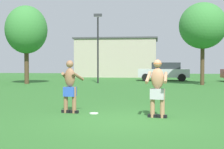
{
  "coord_description": "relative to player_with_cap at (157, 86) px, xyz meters",
  "views": [
    {
      "loc": [
        0.81,
        -8.78,
        1.53
      ],
      "look_at": [
        -0.49,
        0.93,
        1.2
      ],
      "focal_mm": 53.48,
      "sensor_mm": 36.0,
      "label": 1
    }
  ],
  "objects": [
    {
      "name": "player_with_cap",
      "position": [
        0.0,
        0.0,
        0.0
      ],
      "size": [
        0.63,
        0.64,
        1.64
      ],
      "color": "black",
      "rests_on": "ground_plane"
    },
    {
      "name": "car_silver_mid_lot",
      "position": [
        0.62,
        19.74,
        -0.07
      ],
      "size": [
        4.33,
        2.08,
        1.58
      ],
      "color": "silver",
      "rests_on": "ground_plane"
    },
    {
      "name": "frisbee",
      "position": [
        -1.9,
        0.49,
        -0.88
      ],
      "size": [
        0.27,
        0.27,
        0.03
      ],
      "primitive_type": "cylinder",
      "color": "white",
      "rests_on": "ground_plane"
    },
    {
      "name": "tree_near_building",
      "position": [
        3.14,
        14.47,
        3.22
      ],
      "size": [
        3.27,
        3.27,
        5.73
      ],
      "color": "#4C3823",
      "rests_on": "ground_plane"
    },
    {
      "name": "ground_plane",
      "position": [
        -0.84,
        -0.61,
        -0.89
      ],
      "size": [
        80.0,
        80.0,
        0.0
      ],
      "primitive_type": "plane",
      "color": "#2D6628"
    },
    {
      "name": "tree_right_field",
      "position": [
        -9.54,
        14.13,
        3.07
      ],
      "size": [
        3.07,
        3.07,
        5.74
      ],
      "color": "#4C3823",
      "rests_on": "ground_plane"
    },
    {
      "name": "lamp_post",
      "position": [
        -4.46,
        15.62,
        2.37
      ],
      "size": [
        0.6,
        0.24,
        5.26
      ],
      "color": "black",
      "rests_on": "ground_plane"
    },
    {
      "name": "outbuilding_behind_lot",
      "position": [
        -4.45,
        28.3,
        1.25
      ],
      "size": [
        9.04,
        6.05,
        4.28
      ],
      "color": "#B2A893",
      "rests_on": "ground_plane"
    },
    {
      "name": "player_in_blue",
      "position": [
        -2.65,
        0.53,
        -0.05
      ],
      "size": [
        0.67,
        0.63,
        1.62
      ],
      "color": "black",
      "rests_on": "ground_plane"
    }
  ]
}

